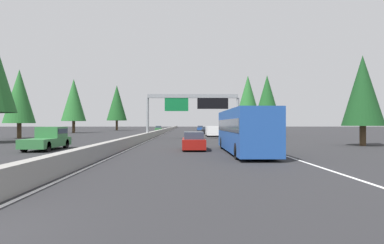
% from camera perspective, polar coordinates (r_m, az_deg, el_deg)
% --- Properties ---
extents(ground_plane, '(320.00, 320.00, 0.00)m').
position_cam_1_polar(ground_plane, '(66.19, -5.31, -2.12)').
color(ground_plane, '#262628').
extents(median_barrier, '(180.00, 0.56, 0.90)m').
position_cam_1_polar(median_barrier, '(86.14, -4.50, -1.39)').
color(median_barrier, gray).
rests_on(median_barrier, ground).
extents(shoulder_stripe_right, '(160.00, 0.16, 0.01)m').
position_cam_1_polar(shoulder_stripe_right, '(76.27, 3.94, -1.87)').
color(shoulder_stripe_right, silver).
rests_on(shoulder_stripe_right, ground).
extents(shoulder_stripe_median, '(160.00, 0.16, 0.01)m').
position_cam_1_polar(shoulder_stripe_median, '(76.14, -4.55, -1.87)').
color(shoulder_stripe_median, silver).
rests_on(shoulder_stripe_median, ground).
extents(sign_gantry_overhead, '(0.50, 12.68, 6.12)m').
position_cam_1_polar(sign_gantry_overhead, '(43.81, 0.38, 3.31)').
color(sign_gantry_overhead, gray).
rests_on(sign_gantry_overhead, ground).
extents(bus_distant_a, '(11.50, 2.55, 3.10)m').
position_cam_1_polar(bus_distant_a, '(23.41, 9.19, -1.29)').
color(bus_distant_a, '#1E4793').
rests_on(bus_distant_a, ground).
extents(sedan_near_center, '(4.40, 1.80, 1.47)m').
position_cam_1_polar(sedan_near_center, '(26.03, 0.29, -3.47)').
color(sedan_near_center, maroon).
rests_on(sedan_near_center, ground).
extents(sedan_far_right, '(4.40, 1.80, 1.47)m').
position_cam_1_polar(sedan_far_right, '(67.39, 2.52, -1.51)').
color(sedan_far_right, black).
rests_on(sedan_far_right, ground).
extents(sedan_mid_right, '(4.40, 1.80, 1.47)m').
position_cam_1_polar(sedan_mid_right, '(97.98, 1.45, -1.12)').
color(sedan_mid_right, '#1E4793').
rests_on(sedan_mid_right, ground).
extents(minivan_mid_left, '(5.00, 1.95, 1.69)m').
position_cam_1_polar(minivan_mid_left, '(52.98, 3.61, -1.55)').
color(minivan_mid_left, white).
rests_on(minivan_mid_left, ground).
extents(oncoming_near, '(5.60, 2.00, 1.86)m').
position_cam_1_polar(oncoming_near, '(28.88, -24.08, -2.67)').
color(oncoming_near, '#2D6B38').
rests_on(oncoming_near, ground).
extents(oncoming_far, '(4.40, 1.80, 1.47)m').
position_cam_1_polar(oncoming_far, '(91.78, -5.92, -1.18)').
color(oncoming_far, '#2D6B38').
rests_on(oncoming_far, ground).
extents(conifer_right_foreground, '(3.83, 3.83, 8.71)m').
position_cam_1_polar(conifer_right_foreground, '(35.09, 28.00, 4.91)').
color(conifer_right_foreground, '#4C3823').
rests_on(conifer_right_foreground, ground).
extents(conifer_right_near, '(4.31, 4.31, 9.80)m').
position_cam_1_polar(conifer_right_near, '(52.34, 13.17, 3.92)').
color(conifer_right_near, '#4C3823').
rests_on(conifer_right_near, ground).
extents(conifer_right_mid, '(4.58, 4.58, 10.40)m').
position_cam_1_polar(conifer_right_mid, '(56.26, 9.87, 4.00)').
color(conifer_right_mid, '#4C3823').
rests_on(conifer_right_mid, ground).
extents(conifer_left_near, '(4.38, 4.38, 9.95)m').
position_cam_1_polar(conifer_left_near, '(52.64, -28.29, 4.02)').
color(conifer_left_near, '#4C3823').
rests_on(conifer_left_near, ground).
extents(conifer_left_mid, '(5.44, 5.44, 12.36)m').
position_cam_1_polar(conifer_left_mid, '(78.33, -20.23, 3.68)').
color(conifer_left_mid, '#4C3823').
rests_on(conifer_left_mid, ground).
extents(conifer_left_far, '(6.20, 6.20, 14.10)m').
position_cam_1_polar(conifer_left_far, '(103.04, -13.18, 3.32)').
color(conifer_left_far, '#4C3823').
rests_on(conifer_left_far, ground).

